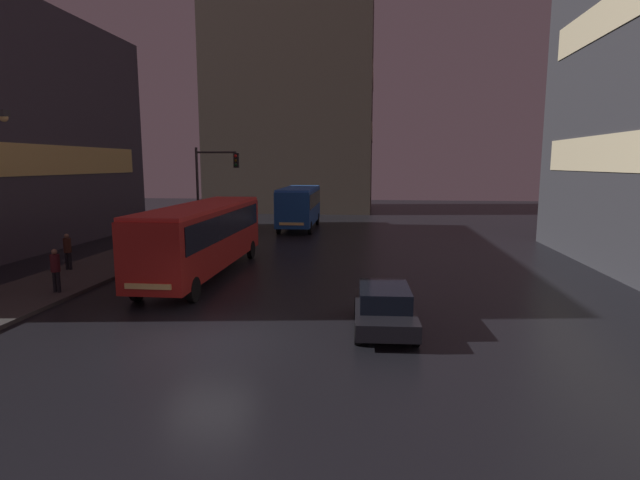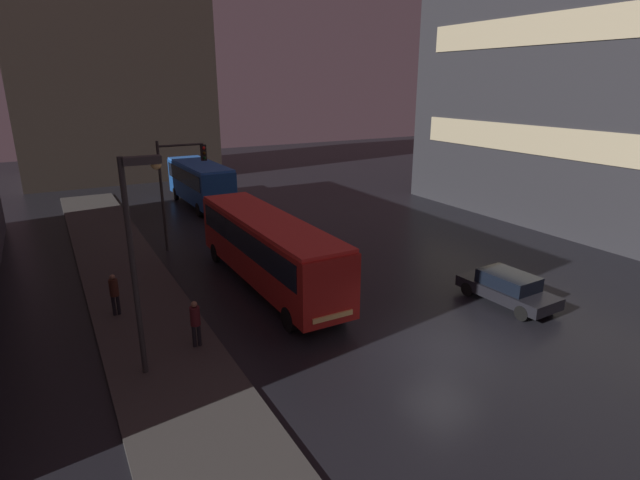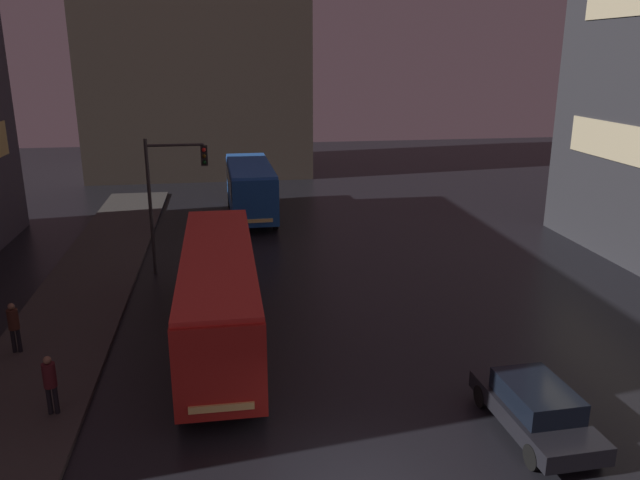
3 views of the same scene
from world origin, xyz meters
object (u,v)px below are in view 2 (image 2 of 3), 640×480
at_px(car_taxi, 507,288).
at_px(pedestrian_mid, 114,291).
at_px(traffic_light_main, 177,177).
at_px(street_lamp_sidewalk, 138,233).
at_px(pedestrian_near, 195,320).
at_px(bus_near, 268,245).
at_px(bus_far, 200,180).

xyz_separation_m(car_taxi, pedestrian_mid, (-15.25, 6.81, 0.47)).
xyz_separation_m(car_taxi, traffic_light_main, (-10.53, 14.63, 3.47)).
bearing_deg(street_lamp_sidewalk, pedestrian_near, 25.59).
distance_m(pedestrian_near, traffic_light_main, 12.61).
bearing_deg(traffic_light_main, bus_near, -74.56).
bearing_deg(car_taxi, street_lamp_sidewalk, -9.53).
bearing_deg(traffic_light_main, pedestrian_near, -101.95).
xyz_separation_m(bus_near, pedestrian_mid, (-6.86, -0.07, -0.89)).
bearing_deg(car_taxi, traffic_light_main, -56.77).
distance_m(bus_near, traffic_light_main, 8.31).
distance_m(pedestrian_mid, street_lamp_sidewalk, 6.24).
height_order(pedestrian_near, street_lamp_sidewalk, street_lamp_sidewalk).
relative_size(car_taxi, traffic_light_main, 0.70).
xyz_separation_m(bus_far, car_taxi, (6.52, -24.45, -1.35)).
height_order(bus_far, pedestrian_mid, bus_far).
distance_m(car_taxi, traffic_light_main, 18.36).
distance_m(car_taxi, pedestrian_near, 13.34).
bearing_deg(street_lamp_sidewalk, traffic_light_main, 71.57).
bearing_deg(traffic_light_main, bus_far, 67.78).
height_order(pedestrian_near, pedestrian_mid, pedestrian_mid).
bearing_deg(pedestrian_mid, traffic_light_main, -99.11).
bearing_deg(car_taxi, pedestrian_near, -13.99).
bearing_deg(pedestrian_near, traffic_light_main, -172.37).
height_order(bus_near, pedestrian_near, bus_near).
height_order(car_taxi, traffic_light_main, traffic_light_main).
relative_size(bus_near, pedestrian_mid, 6.75).
bearing_deg(bus_near, pedestrian_mid, 0.35).
height_order(bus_near, car_taxi, bus_near).
distance_m(pedestrian_near, pedestrian_mid, 4.70).
bearing_deg(car_taxi, bus_near, -41.87).
bearing_deg(bus_near, bus_far, -96.35).
distance_m(bus_far, pedestrian_mid, 19.71).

